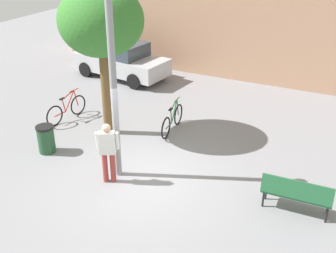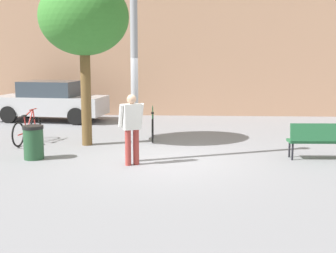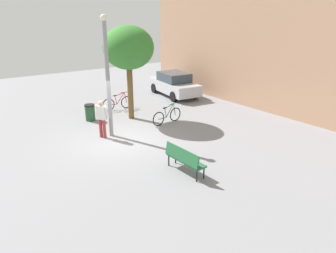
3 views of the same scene
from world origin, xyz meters
name	(u,v)px [view 1 (image 1 of 3)]	position (x,y,z in m)	size (l,w,h in m)	color
ground_plane	(142,178)	(0.00, 0.00, 0.00)	(36.00, 36.00, 0.00)	gray
lamppost	(113,78)	(-0.65, -0.09, 2.76)	(0.28, 0.28, 5.13)	gray
person_by_lamppost	(108,149)	(-0.68, -0.49, 0.97)	(0.63, 0.47, 1.67)	#9E3833
park_bench	(297,193)	(3.93, 0.33, 0.55)	(1.62, 0.53, 0.92)	#236038
plaza_tree	(101,22)	(-2.29, 1.87, 3.57)	(2.49, 2.49, 4.66)	brown
bicycle_green	(172,120)	(-0.48, 2.88, 0.38)	(0.19, 1.81, 0.97)	black
bicycle_red	(67,109)	(-4.09, 2.05, 0.38)	(0.27, 1.80, 0.97)	black
parked_car_silver	(121,60)	(-4.76, 6.61, 0.77)	(4.39, 2.25, 1.55)	#B7B7BC
trash_bin	(46,139)	(-3.20, 0.00, 0.42)	(0.51, 0.51, 0.84)	#234C2D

